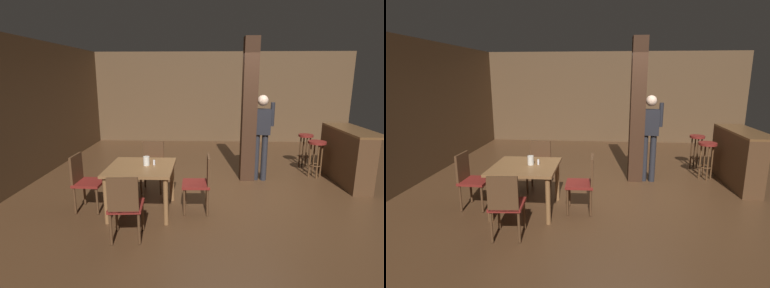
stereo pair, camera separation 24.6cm
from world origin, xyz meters
TOP-DOWN VIEW (x-y plane):
  - ground_plane at (0.00, 0.00)m, footprint 10.80×10.80m
  - wall_back at (0.00, 4.50)m, footprint 8.00×0.10m
  - wall_left at (-4.00, 0.00)m, footprint 0.10×9.00m
  - pillar at (0.34, 0.85)m, footprint 0.28×0.28m
  - dining_table at (-1.50, -0.73)m, footprint 0.99×0.99m
  - chair_east at (-0.59, -0.70)m, footprint 0.43×0.43m
  - chair_west at (-2.41, -0.71)m, footprint 0.43×0.43m
  - chair_south at (-1.53, -1.61)m, footprint 0.45×0.45m
  - chair_north at (-1.48, 0.17)m, footprint 0.42×0.42m
  - napkin_cup at (-1.43, -0.68)m, footprint 0.10×0.10m
  - salt_shaker at (-1.31, -0.66)m, footprint 0.03×0.03m
  - standing_person at (0.59, 0.81)m, footprint 0.47×0.25m
  - bar_counter at (2.27, 0.81)m, footprint 0.56×1.66m
  - bar_stool_near at (1.79, 1.04)m, footprint 0.36×0.36m
  - bar_stool_mid at (1.79, 1.76)m, footprint 0.33×0.33m

SIDE VIEW (x-z plane):
  - ground_plane at x=0.00m, z-range 0.00..0.00m
  - chair_east at x=-0.59m, z-range 0.06..0.95m
  - chair_west at x=-2.41m, z-range 0.06..0.95m
  - chair_south at x=-1.53m, z-range 0.06..0.95m
  - chair_north at x=-1.48m, z-range 0.06..0.95m
  - bar_counter at x=2.27m, z-range 0.01..1.08m
  - bar_stool_mid at x=1.79m, z-range 0.18..0.95m
  - bar_stool_near at x=1.79m, z-range 0.19..0.96m
  - dining_table at x=-1.50m, z-range 0.25..0.99m
  - salt_shaker at x=-1.31m, z-range 0.74..0.82m
  - napkin_cup at x=-1.43m, z-range 0.74..0.88m
  - standing_person at x=0.59m, z-range 0.14..1.86m
  - wall_back at x=0.00m, z-range 0.00..2.80m
  - wall_left at x=-4.00m, z-range 0.00..2.80m
  - pillar at x=0.34m, z-range 0.00..2.80m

